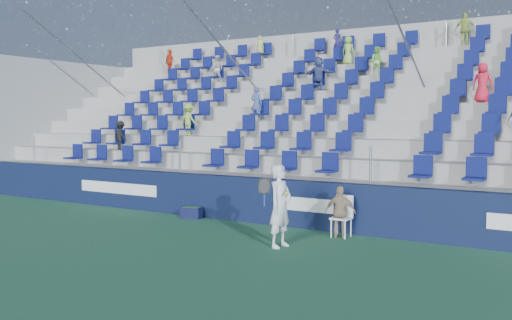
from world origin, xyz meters
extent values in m
plane|color=#2B6543|center=(0.00, 0.00, 0.00)|extent=(70.00, 70.00, 0.00)
cube|color=#0F1839|center=(0.00, 3.15, 0.60)|extent=(24.00, 0.30, 1.20)
cube|color=white|center=(-5.00, 2.99, 0.62)|extent=(3.20, 0.02, 0.34)
cube|color=white|center=(1.50, 2.99, 0.62)|extent=(1.60, 0.02, 0.34)
cube|color=#9E9E99|center=(0.00, 3.72, 0.60)|extent=(24.00, 0.85, 1.20)
cube|color=#9E9E99|center=(0.00, 4.57, 0.85)|extent=(24.00, 0.85, 1.70)
cube|color=#9E9E99|center=(0.00, 5.42, 1.10)|extent=(24.00, 0.85, 2.20)
cube|color=#9E9E99|center=(0.00, 6.28, 1.35)|extent=(24.00, 0.85, 2.70)
cube|color=#9E9E99|center=(0.00, 7.12, 1.60)|extent=(24.00, 0.85, 3.20)
cube|color=#9E9E99|center=(0.00, 7.97, 1.85)|extent=(24.00, 0.85, 3.70)
cube|color=#9E9E99|center=(0.00, 8.82, 2.10)|extent=(24.00, 0.85, 4.20)
cube|color=#9E9E99|center=(0.00, 9.68, 2.35)|extent=(24.00, 0.85, 4.70)
cube|color=#9E9E99|center=(0.00, 10.52, 2.60)|extent=(24.00, 0.85, 5.20)
cube|color=#9E9E99|center=(0.00, 11.20, 3.10)|extent=(24.00, 0.50, 6.20)
cube|color=#9E9E99|center=(-11.85, 7.12, 2.60)|extent=(0.30, 7.65, 5.20)
cube|color=#0D1553|center=(0.00, 3.72, 1.55)|extent=(16.05, 0.50, 0.70)
cube|color=#0D1553|center=(0.00, 4.57, 2.05)|extent=(16.05, 0.50, 0.70)
cube|color=#0D1553|center=(0.00, 5.42, 2.55)|extent=(16.05, 0.50, 0.70)
cube|color=#0D1553|center=(0.00, 6.28, 3.05)|extent=(16.05, 0.50, 0.70)
cube|color=#0D1553|center=(0.00, 7.12, 3.55)|extent=(16.05, 0.50, 0.70)
cube|color=#0D1553|center=(0.00, 7.97, 4.05)|extent=(16.05, 0.50, 0.70)
cube|color=#0D1553|center=(0.00, 8.82, 4.55)|extent=(16.05, 0.50, 0.70)
cube|color=#0D1553|center=(0.00, 9.68, 5.05)|extent=(16.05, 0.50, 0.70)
cube|color=#0D1553|center=(0.00, 10.52, 5.55)|extent=(16.05, 0.50, 0.70)
cylinder|color=gray|center=(-3.00, 7.12, 4.35)|extent=(0.06, 7.68, 4.55)
cylinder|color=gray|center=(3.00, 7.12, 4.35)|extent=(0.06, 7.68, 4.55)
cylinder|color=gray|center=(-9.80, 7.12, 4.35)|extent=(0.06, 7.68, 4.55)
imported|color=#3A4B80|center=(-1.93, 6.23, 3.26)|extent=(0.42, 0.28, 1.12)
imported|color=#1F1A50|center=(-0.96, 10.47, 5.69)|extent=(0.37, 0.26, 0.97)
imported|color=black|center=(-6.39, 4.52, 2.20)|extent=(0.72, 0.53, 0.99)
imported|color=#82CC51|center=(1.21, 8.77, 4.69)|extent=(0.49, 0.39, 0.97)
imported|color=red|center=(-8.50, 9.62, 5.26)|extent=(0.70, 0.45, 1.11)
imported|color=#88AE45|center=(-4.07, 5.38, 2.73)|extent=(0.73, 0.48, 1.06)
imported|color=#A0B749|center=(3.67, 10.47, 5.76)|extent=(0.70, 0.41, 1.13)
imported|color=#3E4C8A|center=(-0.51, 7.92, 4.28)|extent=(1.11, 0.45, 1.16)
imported|color=#B9B0A6|center=(-5.36, 8.77, 4.74)|extent=(0.62, 0.55, 1.08)
imported|color=red|center=(4.89, 7.08, 3.75)|extent=(0.55, 0.36, 1.11)
imported|color=#ABC850|center=(-4.41, 10.47, 5.69)|extent=(0.36, 0.24, 0.98)
imported|color=#80B448|center=(-0.17, 9.62, 5.21)|extent=(0.55, 0.41, 1.03)
imported|color=silver|center=(2.00, 0.91, 0.89)|extent=(0.47, 0.68, 1.79)
cylinder|color=navy|center=(1.75, 0.66, 1.03)|extent=(0.03, 0.03, 0.28)
torus|color=black|center=(1.75, 0.66, 1.33)|extent=(0.30, 0.17, 0.28)
plane|color=#262626|center=(1.75, 0.66, 1.33)|extent=(0.30, 0.16, 0.29)
sphere|color=#C7D030|center=(2.25, 0.71, 1.19)|extent=(0.07, 0.07, 0.07)
sphere|color=#C7D030|center=(2.25, 0.77, 1.22)|extent=(0.07, 0.07, 0.07)
cube|color=white|center=(2.69, 2.55, 0.45)|extent=(0.43, 0.43, 0.04)
cube|color=white|center=(2.69, 2.75, 0.71)|extent=(0.43, 0.04, 0.53)
cylinder|color=white|center=(2.52, 2.38, 0.21)|extent=(0.03, 0.03, 0.43)
cylinder|color=white|center=(2.87, 2.38, 0.21)|extent=(0.03, 0.03, 0.43)
cylinder|color=white|center=(2.52, 2.72, 0.21)|extent=(0.03, 0.03, 0.43)
cylinder|color=white|center=(2.87, 2.72, 0.21)|extent=(0.03, 0.03, 0.43)
imported|color=tan|center=(2.69, 2.50, 0.60)|extent=(0.76, 0.49, 1.21)
cube|color=black|center=(-1.88, 2.75, 0.15)|extent=(0.63, 0.49, 0.30)
cube|color=#1E662D|center=(-1.88, 2.75, 0.22)|extent=(0.51, 0.36, 0.18)
camera|label=1|loc=(7.97, -9.62, 2.72)|focal=40.00mm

